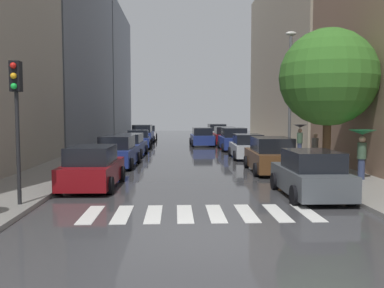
% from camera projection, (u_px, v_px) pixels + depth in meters
% --- Properties ---
extents(ground_plane, '(28.00, 72.00, 0.04)m').
position_uv_depth(ground_plane, '(184.00, 149.00, 33.61)').
color(ground_plane, '#3A3A3C').
extents(sidewalk_left, '(3.00, 72.00, 0.15)m').
position_uv_depth(sidewalk_left, '(103.00, 149.00, 33.33)').
color(sidewalk_left, gray).
rests_on(sidewalk_left, ground).
extents(sidewalk_right, '(3.00, 72.00, 0.15)m').
position_uv_depth(sidewalk_right, '(264.00, 148.00, 33.87)').
color(sidewalk_right, gray).
rests_on(sidewalk_right, ground).
extents(crosswalk_stripes, '(6.75, 2.20, 0.01)m').
position_uv_depth(crosswalk_stripes, '(200.00, 213.00, 12.05)').
color(crosswalk_stripes, silver).
rests_on(crosswalk_stripes, ground).
extents(building_left_mid, '(6.00, 21.66, 22.49)m').
position_uv_depth(building_left_mid, '(61.00, 21.00, 37.65)').
color(building_left_mid, slate).
rests_on(building_left_mid, ground).
extents(building_left_far, '(6.00, 19.25, 17.23)m').
position_uv_depth(building_left_far, '(102.00, 73.00, 58.93)').
color(building_left_far, slate).
rests_on(building_left_far, ground).
extents(building_right_mid, '(6.00, 20.94, 15.24)m').
position_uv_depth(building_right_mid, '(305.00, 61.00, 37.37)').
color(building_right_mid, '#B2A38C').
rests_on(building_right_mid, ground).
extents(parked_car_left_nearest, '(2.13, 4.42, 1.64)m').
position_uv_depth(parked_car_left_nearest, '(93.00, 168.00, 16.24)').
color(parked_car_left_nearest, maroon).
rests_on(parked_car_left_nearest, ground).
extents(parked_car_left_second, '(2.17, 4.68, 1.70)m').
position_uv_depth(parked_car_left_second, '(118.00, 152.00, 22.63)').
color(parked_car_left_second, navy).
rests_on(parked_car_left_second, ground).
extents(parked_car_left_third, '(2.34, 4.84, 1.54)m').
position_uv_depth(parked_car_left_third, '(129.00, 145.00, 28.13)').
color(parked_car_left_third, navy).
rests_on(parked_car_left_third, ground).
extents(parked_car_left_fourth, '(2.21, 4.35, 1.53)m').
position_uv_depth(parked_car_left_fourth, '(138.00, 139.00, 34.65)').
color(parked_car_left_fourth, navy).
rests_on(parked_car_left_fourth, ground).
extents(parked_car_left_fifth, '(2.25, 4.08, 1.81)m').
position_uv_depth(parked_car_left_fifth, '(142.00, 135.00, 39.97)').
color(parked_car_left_fifth, navy).
rests_on(parked_car_left_fifth, ground).
extents(parked_car_left_sixth, '(2.15, 4.10, 1.58)m').
position_uv_depth(parked_car_left_sixth, '(148.00, 133.00, 45.51)').
color(parked_car_left_sixth, silver).
rests_on(parked_car_left_sixth, ground).
extents(parked_car_right_nearest, '(2.07, 4.17, 1.63)m').
position_uv_depth(parked_car_right_nearest, '(311.00, 175.00, 14.45)').
color(parked_car_right_nearest, '#474C51').
rests_on(parked_car_right_nearest, ground).
extents(parked_car_right_second, '(2.25, 4.67, 1.73)m').
position_uv_depth(parked_car_right_second, '(271.00, 156.00, 20.48)').
color(parked_car_right_second, brown).
rests_on(parked_car_right_second, ground).
extents(parked_car_right_third, '(2.15, 4.09, 1.58)m').
position_uv_depth(parked_car_right_third, '(247.00, 147.00, 26.66)').
color(parked_car_right_third, '#B2B7BF').
rests_on(parked_car_right_third, ground).
extents(parked_car_right_fourth, '(2.19, 4.47, 1.78)m').
position_uv_depth(parked_car_right_fourth, '(233.00, 140.00, 32.71)').
color(parked_car_right_fourth, navy).
rests_on(parked_car_right_fourth, ground).
extents(parked_car_right_fifth, '(2.17, 4.37, 1.67)m').
position_uv_depth(parked_car_right_fifth, '(224.00, 136.00, 38.58)').
color(parked_car_right_fifth, maroon).
rests_on(parked_car_right_fifth, ground).
extents(parked_car_right_sixth, '(2.29, 4.38, 1.76)m').
position_uv_depth(parked_car_right_sixth, '(217.00, 133.00, 44.65)').
color(parked_car_right_sixth, '#B2B7BF').
rests_on(parked_car_right_sixth, ground).
extents(car_midroad, '(2.15, 4.39, 1.63)m').
position_uv_depth(car_midroad, '(202.00, 137.00, 37.14)').
color(car_midroad, navy).
rests_on(car_midroad, ground).
extents(pedestrian_foreground, '(1.11, 1.11, 2.07)m').
position_uv_depth(pedestrian_foreground, '(362.00, 142.00, 17.26)').
color(pedestrian_foreground, navy).
rests_on(pedestrian_foreground, sidewalk_right).
extents(pedestrian_by_kerb, '(0.91, 0.91, 2.04)m').
position_uv_depth(pedestrian_by_kerb, '(300.00, 134.00, 26.53)').
color(pedestrian_by_kerb, navy).
rests_on(pedestrian_by_kerb, sidewalk_right).
extents(pedestrian_far_side, '(0.36, 0.36, 1.68)m').
position_uv_depth(pedestrian_far_side, '(315.00, 148.00, 22.47)').
color(pedestrian_far_side, '#38513D').
rests_on(pedestrian_far_side, sidewalk_right).
extents(street_tree_right, '(4.31, 4.31, 6.51)m').
position_uv_depth(street_tree_right, '(328.00, 78.00, 18.43)').
color(street_tree_right, '#513823').
rests_on(street_tree_right, sidewalk_right).
extents(traffic_light_left_corner, '(0.30, 0.42, 4.30)m').
position_uv_depth(traffic_light_left_corner, '(16.00, 101.00, 12.37)').
color(traffic_light_left_corner, black).
rests_on(traffic_light_left_corner, sidewalk_left).
extents(lamp_post_right, '(0.60, 0.28, 7.17)m').
position_uv_depth(lamp_post_right, '(290.00, 88.00, 22.61)').
color(lamp_post_right, '#595B60').
rests_on(lamp_post_right, sidewalk_right).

